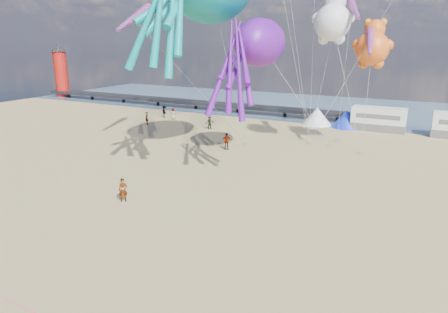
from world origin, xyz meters
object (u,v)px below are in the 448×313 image
windsock_mid (352,4)px  beachgoer_0 (173,114)px  sandbag_b (330,145)px  windsock_right (370,40)px  beachgoer_2 (164,112)px  windsock_left (134,18)px  tent_white (317,116)px  kite_octopus_purple (260,43)px  sandbag_a (246,144)px  sandbag_d (337,140)px  standing_person (123,190)px  beachgoer_5 (147,118)px  sandbag_c (361,153)px  kite_panda (332,23)px  beachgoer_3 (226,141)px  lighthouse (61,74)px  tent_blue (347,119)px  kite_teddy_orange (372,49)px  beachgoer_4 (210,123)px  sandbag_e (309,143)px  motorhome_0 (378,119)px

windsock_mid → beachgoer_0: bearing=144.2°
sandbag_b → windsock_right: windsock_right is taller
beachgoer_2 → windsock_left: bearing=143.5°
tent_white → kite_octopus_purple: 21.63m
sandbag_a → sandbag_d: (8.74, 6.35, 0.00)m
standing_person → beachgoer_0: size_ratio=1.06×
beachgoer_0 → beachgoer_5: beachgoer_5 is taller
sandbag_c → standing_person: bearing=-122.4°
beachgoer_0 → sandbag_b: 24.85m
sandbag_a → kite_panda: bearing=12.8°
tent_white → sandbag_b: size_ratio=8.00×
beachgoer_3 → windsock_right: size_ratio=0.36×
beachgoer_0 → sandbag_a: (15.79, -8.68, -0.72)m
windsock_left → windsock_right: windsock_left is taller
lighthouse → kite_octopus_purple: (53.15, -23.21, 6.60)m
kite_octopus_purple → kite_panda: 8.41m
lighthouse → tent_blue: 58.23m
standing_person → sandbag_a: 19.10m
kite_octopus_purple → sandbag_a: bearing=108.3°
kite_panda → windsock_left: size_ratio=0.84×
beachgoer_0 → sandbag_c: bearing=115.4°
kite_teddy_orange → beachgoer_0: bearing=156.6°
tent_blue → kite_teddy_orange: size_ratio=0.68×
beachgoer_4 → kite_panda: bearing=-76.5°
sandbag_b → sandbag_c: bearing=-23.8°
sandbag_d → kite_teddy_orange: bearing=-32.7°
kite_panda → sandbag_c: bearing=12.1°
kite_panda → kite_teddy_orange: 5.05m
lighthouse → sandbag_b: bearing=-14.4°
tent_white → beachgoer_2: (-21.74, -5.54, -0.30)m
lighthouse → beachgoer_2: 33.83m
tent_white → sandbag_c: 14.94m
sandbag_a → sandbag_d: size_ratio=1.00×
beachgoer_2 → sandbag_e: (23.82, -5.40, -0.79)m
beachgoer_2 → sandbag_a: 19.77m
motorhome_0 → beachgoer_4: 21.89m
sandbag_d → kite_panda: kite_panda is taller
tent_white → kite_teddy_orange: size_ratio=0.68×
beachgoer_2 → beachgoer_3: (16.54, -11.83, 0.02)m
beachgoer_0 → sandbag_e: size_ratio=3.30×
tent_white → kite_panda: (4.08, -12.66, 11.78)m
tent_white → beachgoer_5: (-21.05, -10.69, -0.33)m
standing_person → sandbag_d: size_ratio=3.52×
tent_blue → beachgoer_2: bearing=-167.9°
motorhome_0 → windsock_left: size_ratio=0.90×
beachgoer_2 → sandbag_b: (26.10, -5.44, -0.79)m
windsock_mid → beachgoer_3: bearing=-175.9°
lighthouse → sandbag_b: size_ratio=18.00×
standing_person → sandbag_d: (9.94, 25.40, -0.77)m
sandbag_c → sandbag_b: bearing=156.2°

